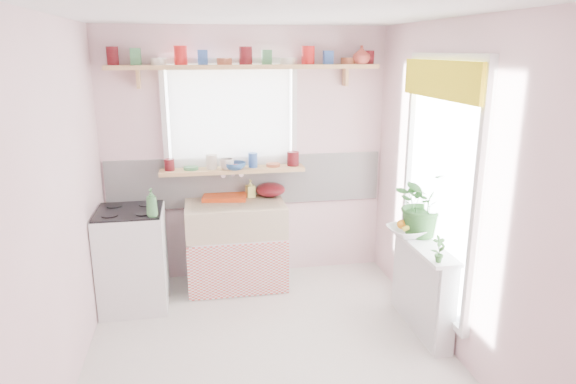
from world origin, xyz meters
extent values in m
plane|color=silver|center=(0.00, 0.00, 0.00)|extent=(3.20, 3.20, 0.00)
plane|color=white|center=(0.00, 0.00, 2.50)|extent=(3.20, 3.20, 0.00)
plane|color=#F7CFD4|center=(0.00, 1.60, 1.25)|extent=(2.80, 0.00, 2.80)
plane|color=#F7CFD4|center=(0.00, -1.60, 1.25)|extent=(2.80, 0.00, 2.80)
plane|color=#F7CFD4|center=(-1.40, 0.00, 1.25)|extent=(0.00, 3.20, 3.20)
plane|color=#F7CFD4|center=(1.40, 0.00, 1.25)|extent=(0.00, 3.20, 3.20)
cube|color=white|center=(0.00, 1.59, 1.00)|extent=(2.74, 0.03, 0.50)
cube|color=pink|center=(0.00, 1.58, 0.80)|extent=(2.74, 0.02, 0.12)
cube|color=white|center=(-0.15, 1.60, 1.65)|extent=(1.20, 0.01, 1.00)
cube|color=white|center=(-0.15, 1.53, 1.65)|extent=(1.15, 0.02, 0.95)
cube|color=white|center=(1.40, 0.20, 1.25)|extent=(0.01, 1.10, 1.90)
cube|color=yellow|center=(1.31, 0.20, 2.06)|extent=(0.03, 1.20, 0.28)
cube|color=white|center=(-0.15, 1.30, 0.28)|extent=(0.85, 0.55, 0.55)
cube|color=#D94A3F|center=(-0.15, 1.02, 0.28)|extent=(0.95, 0.02, 0.53)
cube|color=beige|center=(-0.15, 1.30, 0.70)|extent=(0.95, 0.55, 0.30)
cylinder|color=silver|center=(-0.15, 1.55, 1.10)|extent=(0.03, 0.22, 0.03)
cube|color=white|center=(-1.10, 1.05, 0.45)|extent=(0.58, 0.58, 0.90)
cube|color=black|center=(-1.10, 1.05, 0.91)|extent=(0.56, 0.56, 0.02)
cylinder|color=black|center=(-1.24, 0.91, 0.92)|extent=(0.14, 0.14, 0.01)
cylinder|color=black|center=(-0.96, 0.91, 0.92)|extent=(0.14, 0.14, 0.01)
cylinder|color=black|center=(-1.24, 1.19, 0.92)|extent=(0.14, 0.14, 0.01)
cylinder|color=black|center=(-0.96, 1.19, 0.92)|extent=(0.14, 0.14, 0.01)
cube|color=white|center=(1.30, 0.20, 0.38)|extent=(0.15, 0.90, 0.75)
cube|color=white|center=(1.27, 0.20, 0.76)|extent=(0.22, 0.95, 0.03)
cube|color=tan|center=(-0.15, 1.48, 1.14)|extent=(1.40, 0.22, 0.04)
cube|color=tan|center=(0.00, 1.47, 2.12)|extent=(2.52, 0.24, 0.04)
cylinder|color=#590F14|center=(-1.18, 1.47, 2.20)|extent=(0.11, 0.11, 0.12)
cylinder|color=#3F7F4C|center=(-0.98, 1.47, 2.20)|extent=(0.11, 0.11, 0.12)
cylinder|color=silver|center=(-0.79, 1.47, 2.17)|extent=(0.11, 0.11, 0.06)
cylinder|color=red|center=(-0.59, 1.47, 2.20)|extent=(0.11, 0.11, 0.12)
cylinder|color=#3359A5|center=(-0.39, 1.47, 2.20)|extent=(0.11, 0.11, 0.12)
cylinder|color=#A55133|center=(-0.20, 1.47, 2.17)|extent=(0.11, 0.11, 0.06)
cylinder|color=#590F14|center=(0.00, 1.47, 2.20)|extent=(0.11, 0.11, 0.12)
cylinder|color=#3F7F4C|center=(0.20, 1.47, 2.20)|extent=(0.11, 0.11, 0.12)
cylinder|color=silver|center=(0.39, 1.47, 2.17)|extent=(0.11, 0.11, 0.06)
cylinder|color=red|center=(0.59, 1.47, 2.20)|extent=(0.11, 0.11, 0.12)
cylinder|color=#3359A5|center=(0.79, 1.47, 2.20)|extent=(0.11, 0.11, 0.12)
cylinder|color=#A55133|center=(0.98, 1.47, 2.17)|extent=(0.11, 0.11, 0.06)
cylinder|color=#590F14|center=(1.18, 1.47, 2.20)|extent=(0.11, 0.11, 0.12)
cylinder|color=#590F14|center=(-0.77, 1.48, 1.22)|extent=(0.11, 0.11, 0.12)
cylinder|color=#3F7F4C|center=(-0.56, 1.48, 1.22)|extent=(0.11, 0.11, 0.12)
cylinder|color=silver|center=(-0.36, 1.48, 1.19)|extent=(0.11, 0.11, 0.06)
cylinder|color=red|center=(-0.15, 1.48, 1.22)|extent=(0.11, 0.11, 0.12)
cylinder|color=#3359A5|center=(0.06, 1.48, 1.22)|extent=(0.11, 0.11, 0.12)
cylinder|color=#A55133|center=(0.26, 1.48, 1.19)|extent=(0.11, 0.11, 0.06)
cylinder|color=#590F14|center=(0.47, 1.48, 1.22)|extent=(0.11, 0.11, 0.12)
cube|color=red|center=(-0.23, 1.50, 0.87)|extent=(0.47, 0.38, 0.04)
ellipsoid|color=#560E15|center=(0.22, 1.50, 0.92)|extent=(0.39, 0.39, 0.13)
imported|color=#2A5B24|center=(1.33, 0.36, 1.05)|extent=(0.61, 0.57, 0.56)
imported|color=white|center=(1.21, 0.35, 0.81)|extent=(0.37, 0.37, 0.08)
imported|color=#316829|center=(1.21, -0.20, 0.88)|extent=(0.12, 0.10, 0.20)
imported|color=#D6D25F|center=(0.02, 1.50, 0.94)|extent=(0.10, 0.10, 0.18)
imported|color=beige|center=(-0.21, 1.42, 1.21)|extent=(0.17, 0.17, 0.11)
imported|color=#30609D|center=(-0.13, 1.42, 1.19)|extent=(0.28, 0.28, 0.07)
imported|color=#B84538|center=(1.10, 1.41, 2.23)|extent=(0.19, 0.19, 0.17)
imported|color=#468C4D|center=(-0.88, 0.83, 1.04)|extent=(0.11, 0.11, 0.24)
sphere|color=orange|center=(1.21, 0.35, 0.88)|extent=(0.08, 0.08, 0.08)
sphere|color=orange|center=(1.27, 0.38, 0.88)|extent=(0.08, 0.08, 0.08)
sphere|color=orange|center=(1.16, 0.37, 0.88)|extent=(0.08, 0.08, 0.08)
cylinder|color=yellow|center=(1.23, 0.30, 0.89)|extent=(0.18, 0.04, 0.10)
camera|label=1|loc=(-0.49, -3.42, 2.27)|focal=32.00mm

